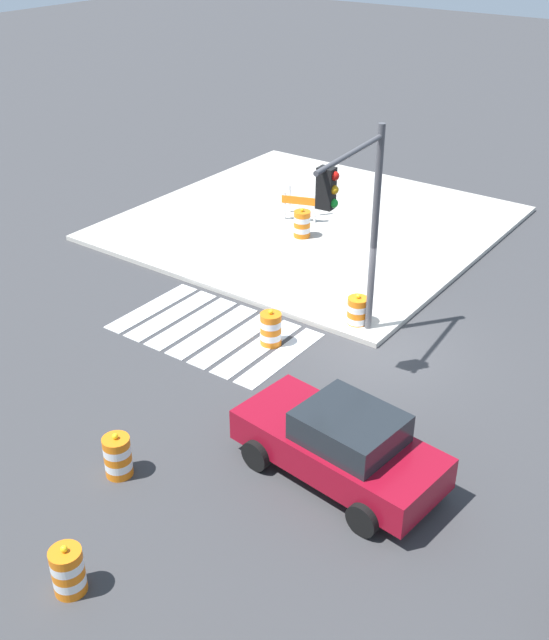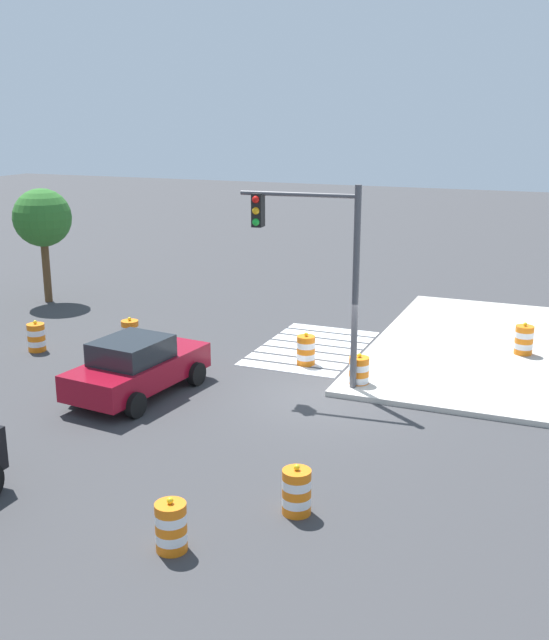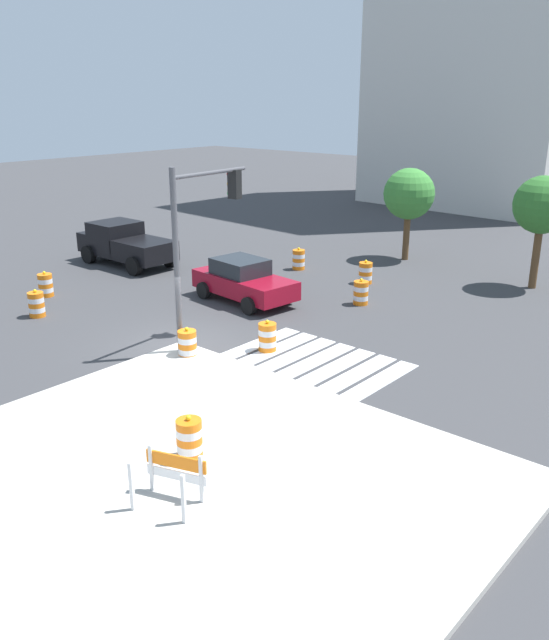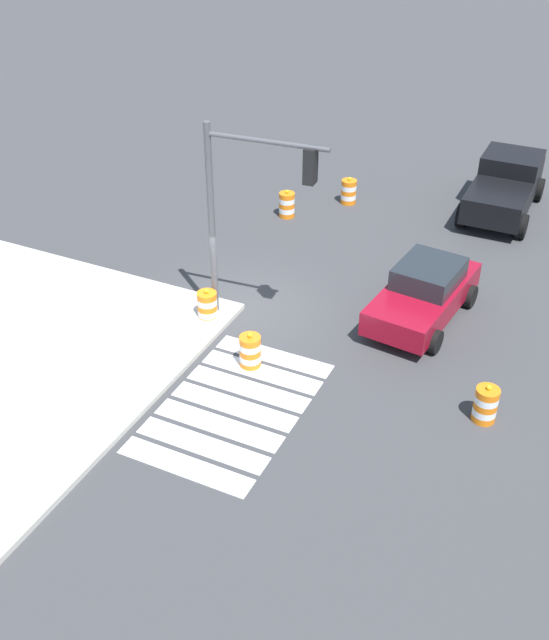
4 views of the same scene
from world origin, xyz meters
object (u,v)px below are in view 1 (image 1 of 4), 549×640
(traffic_barrel_near_corner, at_px, (118,456))
(construction_barricade, at_px, (301,204))
(sports_car, at_px, (341,444))
(traffic_barrel_median_near, at_px, (68,571))
(traffic_barrel_crosswalk_end, at_px, (357,313))
(traffic_barrel_on_sidewalk, at_px, (302,224))
(traffic_light_pole, at_px, (357,209))
(traffic_barrel_lane_center, at_px, (271,329))

(traffic_barrel_near_corner, bearing_deg, construction_barricade, -71.03)
(sports_car, bearing_deg, traffic_barrel_median_near, 67.17)
(traffic_barrel_crosswalk_end, relative_size, traffic_barrel_on_sidewalk, 1.00)
(construction_barricade, bearing_deg, traffic_light_pole, 132.46)
(construction_barricade, bearing_deg, traffic_barrel_near_corner, 108.97)
(sports_car, relative_size, traffic_barrel_near_corner, 4.39)
(traffic_barrel_crosswalk_end, distance_m, construction_barricade, 7.57)
(traffic_barrel_near_corner, bearing_deg, traffic_light_pole, -101.27)
(traffic_barrel_on_sidewalk, height_order, construction_barricade, traffic_barrel_on_sidewalk)
(traffic_barrel_near_corner, distance_m, construction_barricade, 14.02)
(traffic_barrel_near_corner, bearing_deg, traffic_barrel_on_sidewalk, -73.12)
(traffic_barrel_on_sidewalk, bearing_deg, traffic_barrel_median_near, 109.41)
(traffic_barrel_near_corner, distance_m, traffic_light_pole, 7.75)
(traffic_barrel_on_sidewalk, bearing_deg, sports_car, 127.79)
(traffic_barrel_median_near, xyz_separation_m, construction_barricade, (6.05, -15.83, 0.27))
(traffic_barrel_lane_center, distance_m, traffic_light_pole, 4.02)
(traffic_barrel_crosswalk_end, distance_m, traffic_barrel_on_sidewalk, 6.04)
(traffic_barrel_near_corner, relative_size, traffic_barrel_lane_center, 1.00)
(sports_car, xyz_separation_m, traffic_light_pole, (2.30, -4.22, 3.10))
(traffic_barrel_lane_center, bearing_deg, sports_car, 141.25)
(traffic_barrel_crosswalk_end, bearing_deg, sports_car, 117.23)
(traffic_barrel_lane_center, bearing_deg, traffic_barrel_median_near, 103.23)
(sports_car, relative_size, traffic_barrel_median_near, 4.39)
(sports_car, height_order, traffic_barrel_on_sidewalk, sports_car)
(traffic_barrel_crosswalk_end, relative_size, traffic_light_pole, 0.19)
(traffic_barrel_crosswalk_end, distance_m, traffic_barrel_median_near, 10.58)
(traffic_barrel_crosswalk_end, height_order, traffic_light_pole, traffic_light_pole)
(traffic_barrel_crosswalk_end, xyz_separation_m, construction_barricade, (5.43, -5.27, 0.27))
(traffic_barrel_median_near, height_order, construction_barricade, construction_barricade)
(traffic_barrel_lane_center, height_order, traffic_light_pole, traffic_light_pole)
(traffic_barrel_median_near, relative_size, traffic_barrel_on_sidewalk, 1.00)
(traffic_barrel_lane_center, bearing_deg, traffic_barrel_on_sidewalk, -62.70)
(traffic_barrel_crosswalk_end, xyz_separation_m, traffic_barrel_lane_center, (1.38, 2.07, 0.00))
(sports_car, relative_size, traffic_barrel_lane_center, 4.39)
(traffic_barrel_crosswalk_end, xyz_separation_m, traffic_barrel_on_sidewalk, (4.51, -4.00, 0.15))
(construction_barricade, bearing_deg, traffic_barrel_on_sidewalk, 125.94)
(traffic_barrel_median_near, distance_m, traffic_barrel_on_sidewalk, 15.44)
(sports_car, xyz_separation_m, construction_barricade, (8.22, -10.68, -0.09))
(traffic_barrel_median_near, relative_size, traffic_light_pole, 0.19)
(traffic_barrel_near_corner, distance_m, traffic_barrel_lane_center, 5.94)
(traffic_light_pole, bearing_deg, traffic_barrel_on_sidewalk, -46.13)
(traffic_barrel_median_near, height_order, traffic_barrel_lane_center, same)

